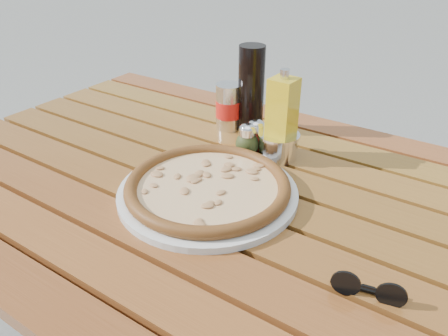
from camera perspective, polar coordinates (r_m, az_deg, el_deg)
The scene contains 10 objects.
table at distance 0.96m, azimuth -0.67°, elevation -6.00°, with size 1.40×0.90×0.75m.
plate at distance 0.88m, azimuth -2.12°, elevation -3.20°, with size 0.36×0.36×0.01m, color silver.
pizza at distance 0.87m, azimuth -2.14°, elevation -2.33°, with size 0.39×0.39×0.03m.
pepper_shaker at distance 1.03m, azimuth 4.15°, elevation 4.10°, with size 0.06×0.06×0.08m.
oregano_shaker at distance 1.01m, azimuth 3.06°, elevation 3.56°, with size 0.07×0.07×0.08m.
dark_bottle at distance 1.12m, azimuth 3.56°, elevation 10.24°, with size 0.07×0.07×0.22m, color black.
soda_can at distance 1.14m, azimuth 0.60°, elevation 7.96°, with size 0.07×0.07×0.12m.
olive_oil_cruet at distance 0.98m, azimuth 7.54°, elevation 6.34°, with size 0.06×0.06×0.21m.
parmesan_tin at distance 1.01m, azimuth 7.10°, elevation 3.00°, with size 0.12×0.12×0.07m.
sunglasses at distance 0.69m, azimuth 18.31°, elevation -14.79°, with size 0.11×0.04×0.04m.
Camera 1 is at (0.44, -0.64, 1.23)m, focal length 35.00 mm.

